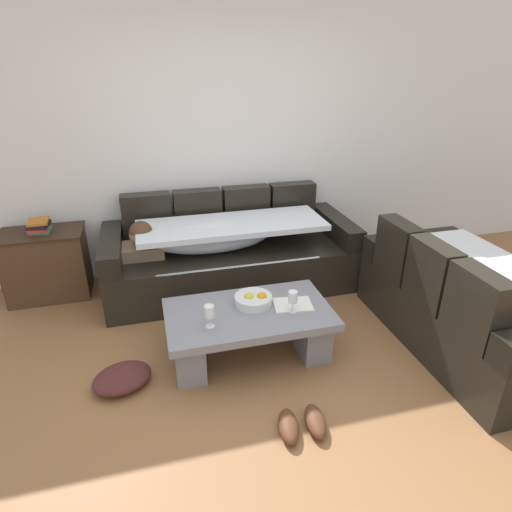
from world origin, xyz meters
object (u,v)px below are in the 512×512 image
couch_near_window (466,305)px  fruit_bowl (254,300)px  couch_along_wall (227,254)px  book_stack_on_cabinet (39,226)px  side_cabinet (47,264)px  pair_of_shoes (302,424)px  wine_glass_near_left (209,312)px  wine_glass_near_right (293,298)px  crumpled_garment (122,378)px  open_magazine (293,304)px  coffee_table (249,327)px

couch_near_window → fruit_bowl: 1.62m
couch_along_wall → book_stack_on_cabinet: size_ratio=10.39×
side_cabinet → pair_of_shoes: 2.75m
book_stack_on_cabinet → pair_of_shoes: size_ratio=0.67×
book_stack_on_cabinet → pair_of_shoes: 2.81m
book_stack_on_cabinet → couch_near_window: bearing=-26.8°
wine_glass_near_left → wine_glass_near_right: bearing=3.5°
couch_near_window → pair_of_shoes: (-1.50, -0.52, -0.29)m
pair_of_shoes → crumpled_garment: (-1.05, 0.68, 0.01)m
open_magazine → crumpled_garment: open_magazine is taller
couch_near_window → fruit_bowl: bearing=77.2°
wine_glass_near_right → book_stack_on_cabinet: size_ratio=0.74×
open_magazine → couch_near_window: bearing=-3.5°
couch_along_wall → wine_glass_near_right: 1.24m
couch_near_window → wine_glass_near_right: bearing=82.0°
wine_glass_near_left → book_stack_on_cabinet: size_ratio=0.74×
wine_glass_near_right → pair_of_shoes: (-0.17, -0.70, -0.45)m
couch_near_window → book_stack_on_cabinet: couch_near_window is taller
wine_glass_near_right → pair_of_shoes: bearing=-103.7°
crumpled_garment → wine_glass_near_right: bearing=1.0°
wine_glass_near_left → open_magazine: bearing=10.8°
couch_near_window → crumpled_garment: bearing=86.3°
coffee_table → wine_glass_near_right: wine_glass_near_right is taller
couch_along_wall → book_stack_on_cabinet: bearing=172.1°
fruit_bowl → side_cabinet: 2.07m
wine_glass_near_left → open_magazine: 0.66m
fruit_bowl → pair_of_shoes: size_ratio=0.84×
open_magazine → coffee_table: bearing=-173.1°
fruit_bowl → wine_glass_near_right: 0.31m
coffee_table → wine_glass_near_right: bearing=-17.1°
book_stack_on_cabinet → fruit_bowl: bearing=-37.8°
wine_glass_near_left → fruit_bowl: bearing=29.8°
couch_near_window → coffee_table: 1.66m
wine_glass_near_right → open_magazine: wine_glass_near_right is taller
open_magazine → fruit_bowl: bearing=171.2°
couch_along_wall → wine_glass_near_right: bearing=-78.7°
couch_near_window → pair_of_shoes: couch_near_window is taller
coffee_table → book_stack_on_cabinet: 2.12m
side_cabinet → wine_glass_near_left: bearing=-49.1°
fruit_bowl → crumpled_garment: size_ratio=0.70×
couch_along_wall → fruit_bowl: couch_along_wall is taller
side_cabinet → couch_near_window: bearing=-26.8°
book_stack_on_cabinet → coffee_table: bearing=-40.4°
book_stack_on_cabinet → crumpled_garment: bearing=-65.9°
wine_glass_near_right → pair_of_shoes: size_ratio=0.50×
couch_along_wall → pair_of_shoes: 1.93m
couch_near_window → side_cabinet: (-3.21, 1.62, -0.01)m
wine_glass_near_left → side_cabinet: side_cabinet is taller
couch_along_wall → fruit_bowl: 1.04m
fruit_bowl → side_cabinet: bearing=142.3°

